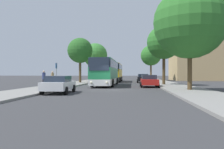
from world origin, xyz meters
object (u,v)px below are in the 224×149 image
Objects in this scene: bus_stop_sign at (56,72)px; pedestrian_waiting_near at (53,78)px; parked_car_right_near at (149,81)px; tree_right_near at (164,43)px; parked_car_left_curb at (59,84)px; tree_left_far at (95,55)px; parked_car_right_far at (143,78)px; tree_right_mid at (190,23)px; bus_middle at (115,72)px; pedestrian_waiting_far at (44,79)px; tree_left_near at (80,51)px; tree_right_far at (151,56)px; bus_front at (106,72)px.

pedestrian_waiting_near is at bearing 119.71° from bus_stop_sign.
tree_right_near reaches higher than parked_car_right_near.
tree_left_far reaches higher than parked_car_left_curb.
parked_car_right_far is at bearing -49.00° from tree_left_far.
bus_middle is at bearing 111.29° from tree_right_mid.
bus_stop_sign is at bearing -89.99° from pedestrian_waiting_far.
tree_right_near is 0.86× the size of tree_right_mid.
tree_right_far is at bearing 49.29° from tree_left_near.
parked_car_right_far is 0.49× the size of tree_right_mid.
parked_car_right_near reaches higher than parked_car_left_curb.
tree_left_far is at bearing 114.44° from tree_right_mid.
tree_right_far is at bearing 70.41° from bus_front.
tree_left_far reaches higher than tree_right_far.
pedestrian_waiting_near is at bearing -118.63° from tree_right_far.
parked_car_left_curb is 35.32m from tree_right_far.
parked_car_left_curb is 0.54× the size of tree_right_near.
pedestrian_waiting_near is at bearing 161.06° from tree_right_mid.
parked_car_right_far is 17.12m from tree_left_far.
bus_middle is 15.25m from tree_right_near.
bus_middle is 1.33× the size of tree_right_near.
bus_middle is 6.07× the size of pedestrian_waiting_near.
tree_right_mid reaches higher than pedestrian_waiting_far.
tree_right_mid reaches higher than parked_car_right_near.
pedestrian_waiting_far is 15.74m from tree_right_mid.
bus_middle is at bearing 89.83° from bus_front.
parked_car_right_near is 11.63m from pedestrian_waiting_near.
parked_car_left_curb is 0.94× the size of parked_car_right_far.
bus_stop_sign reaches higher than parked_car_right_near.
parked_car_right_far is (7.84, 21.69, 0.06)m from parked_car_left_curb.
tree_right_near is 20.49m from tree_right_far.
tree_right_near reaches higher than pedestrian_waiting_near.
bus_front is 7.04m from pedestrian_waiting_near.
tree_right_mid reaches higher than bus_stop_sign.
parked_car_left_curb is 19.21m from tree_left_near.
parked_car_right_far is at bearing 61.65° from bus_front.
tree_left_near is at bearing 160.36° from pedestrian_waiting_near.
bus_middle reaches higher than parked_car_right_near.
bus_stop_sign is (-2.32, 5.88, 1.05)m from parked_car_left_curb.
parked_car_right_near is 0.90× the size of parked_car_right_far.
tree_right_mid is (11.20, 3.06, 5.50)m from parked_car_left_curb.
bus_stop_sign is at bearing 168.23° from tree_right_mid.
tree_right_far reaches higher than pedestrian_waiting_near.
bus_front is 1.60× the size of tree_left_near.
pedestrian_waiting_near is 0.98× the size of pedestrian_waiting_far.
tree_right_mid reaches higher than tree_right_far.
bus_middle is 2.57× the size of parked_car_right_near.
bus_stop_sign is 0.28× the size of tree_right_mid.
bus_front reaches higher than parked_car_right_near.
tree_left_near reaches higher than parked_car_right_near.
pedestrian_waiting_far is at bearing -150.83° from tree_right_near.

